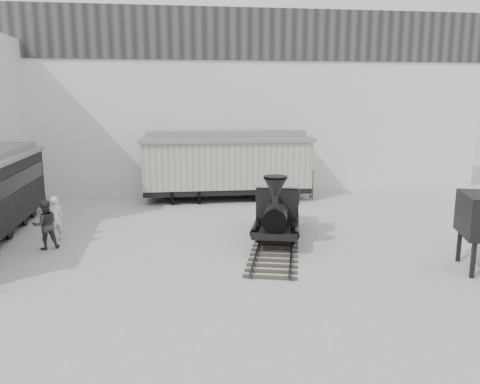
{
  "coord_description": "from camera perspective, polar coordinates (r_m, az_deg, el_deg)",
  "views": [
    {
      "loc": [
        -2.17,
        -14.79,
        5.68
      ],
      "look_at": [
        0.16,
        3.72,
        2.0
      ],
      "focal_mm": 35.0,
      "sensor_mm": 36.0,
      "label": 1
    }
  ],
  "objects": [
    {
      "name": "ground",
      "position": [
        16.0,
        1.11,
        -9.65
      ],
      "size": [
        90.0,
        90.0,
        0.0
      ],
      "primitive_type": "plane",
      "color": "#9E9E9B"
    },
    {
      "name": "visitor_b",
      "position": [
        19.54,
        -22.63,
        -3.71
      ],
      "size": [
        1.13,
        1.02,
        1.92
      ],
      "primitive_type": "imported",
      "rotation": [
        0.0,
        0.0,
        3.51
      ],
      "color": "#2F3035",
      "rests_on": "ground"
    },
    {
      "name": "north_wall",
      "position": [
        29.86,
        -3.06,
        10.9
      ],
      "size": [
        34.0,
        2.51,
        11.0
      ],
      "color": "silver",
      "rests_on": "ground"
    },
    {
      "name": "locomotive",
      "position": [
        19.36,
        4.57,
        -2.69
      ],
      "size": [
        3.76,
        8.33,
        2.88
      ],
      "rotation": [
        0.0,
        0.0,
        -0.25
      ],
      "color": "black",
      "rests_on": "ground"
    },
    {
      "name": "boxcar",
      "position": [
        26.88,
        -1.64,
        3.46
      ],
      "size": [
        9.72,
        3.08,
        3.98
      ],
      "rotation": [
        0.0,
        0.0,
        0.01
      ],
      "color": "black",
      "rests_on": "ground"
    },
    {
      "name": "visitor_a",
      "position": [
        20.6,
        -21.63,
        -2.99
      ],
      "size": [
        0.81,
        0.73,
        1.85
      ],
      "primitive_type": "imported",
      "rotation": [
        0.0,
        0.0,
        3.68
      ],
      "color": "silver",
      "rests_on": "ground"
    }
  ]
}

